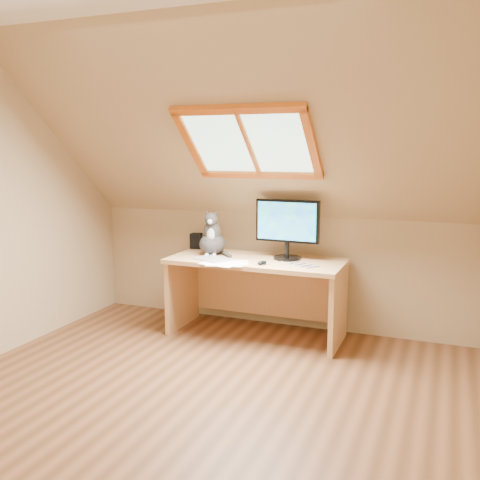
% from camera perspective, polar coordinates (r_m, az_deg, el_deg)
% --- Properties ---
extents(ground, '(3.50, 3.50, 0.00)m').
position_cam_1_polar(ground, '(3.47, -5.50, -17.35)').
color(ground, brown).
rests_on(ground, ground).
extents(room_shell, '(3.52, 3.52, 2.41)m').
position_cam_1_polar(room_shell, '(3.02, -6.75, 6.86)').
color(room_shell, tan).
rests_on(room_shell, ground).
extents(desk, '(1.46, 0.64, 0.67)m').
position_cam_1_polar(desk, '(4.58, 2.01, -4.47)').
color(desk, tan).
rests_on(desk, ground).
extents(monitor, '(0.54, 0.23, 0.50)m').
position_cam_1_polar(monitor, '(4.43, 5.06, 1.58)').
color(monitor, black).
rests_on(monitor, desk).
extents(cat, '(0.28, 0.31, 0.41)m').
position_cam_1_polar(cat, '(4.64, -2.99, 0.19)').
color(cat, '#3B3634').
rests_on(cat, desk).
extents(desk_speaker, '(0.11, 0.11, 0.14)m').
position_cam_1_polar(desk_speaker, '(4.96, -4.69, -0.09)').
color(desk_speaker, black).
rests_on(desk_speaker, desk).
extents(graphics_tablet, '(0.34, 0.30, 0.01)m').
position_cam_1_polar(graphics_tablet, '(4.44, -2.90, -2.04)').
color(graphics_tablet, '#B2B2B7').
rests_on(graphics_tablet, desk).
extents(mouse, '(0.09, 0.11, 0.03)m').
position_cam_1_polar(mouse, '(4.25, 2.37, -2.44)').
color(mouse, black).
rests_on(mouse, desk).
extents(papers, '(0.35, 0.30, 0.01)m').
position_cam_1_polar(papers, '(4.29, -1.05, -2.52)').
color(papers, white).
rests_on(papers, desk).
extents(cables, '(0.51, 0.26, 0.01)m').
position_cam_1_polar(cables, '(4.26, 5.51, -2.61)').
color(cables, silver).
rests_on(cables, desk).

